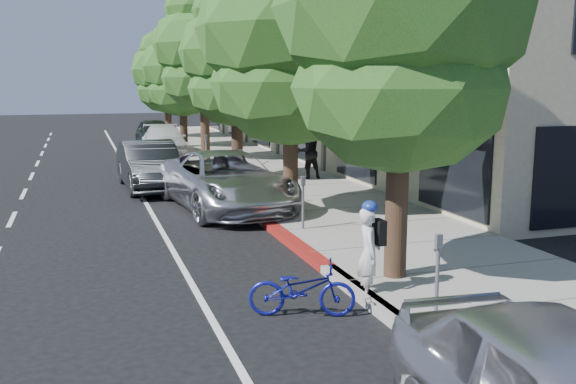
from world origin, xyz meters
name	(u,v)px	position (x,y,z in m)	size (l,w,h in m)	color
ground	(310,259)	(0.00, 0.00, 0.00)	(120.00, 120.00, 0.00)	black
sidewalk	(293,188)	(2.30, 8.00, 0.07)	(4.60, 56.00, 0.15)	gray
curb	(225,191)	(0.00, 8.00, 0.07)	(0.30, 56.00, 0.15)	#9E998E
curb_red_segment	(294,244)	(0.00, 1.00, 0.07)	(0.32, 4.00, 0.15)	maroon
storefront_building	(367,82)	(9.60, 18.00, 3.50)	(10.00, 36.00, 7.00)	beige
street_tree_0	(402,15)	(0.90, -2.00, 4.72)	(4.45, 4.45, 7.57)	black
street_tree_1	(291,33)	(0.90, 4.00, 4.82)	(4.95, 4.95, 7.86)	black
street_tree_2	(236,54)	(0.90, 10.00, 4.50)	(4.01, 4.01, 7.16)	black
street_tree_3	(203,47)	(0.90, 16.00, 5.01)	(4.38, 4.38, 7.95)	black
street_tree_4	(182,68)	(0.90, 22.00, 4.20)	(4.24, 4.24, 6.83)	black
street_tree_5	(167,72)	(0.90, 28.00, 4.11)	(4.39, 4.39, 6.75)	black
cyclist	(369,254)	(0.10, -2.59, 0.78)	(0.57, 0.37, 1.57)	silver
bicycle	(302,289)	(-1.23, -3.00, 0.44)	(0.58, 1.67, 0.88)	navy
silver_suv	(226,181)	(-0.51, 5.50, 0.82)	(2.73, 5.91, 1.64)	silver
dark_sedan	(150,165)	(-2.20, 9.67, 0.80)	(1.70, 4.87, 1.61)	black
white_pickup	(164,141)	(-0.50, 19.17, 0.71)	(2.00, 4.92, 1.43)	white
dark_suv_far	(154,133)	(-0.50, 23.38, 0.77)	(1.81, 4.50, 1.53)	black
pedestrian	(308,152)	(3.29, 9.26, 1.11)	(0.94, 0.73, 1.93)	black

